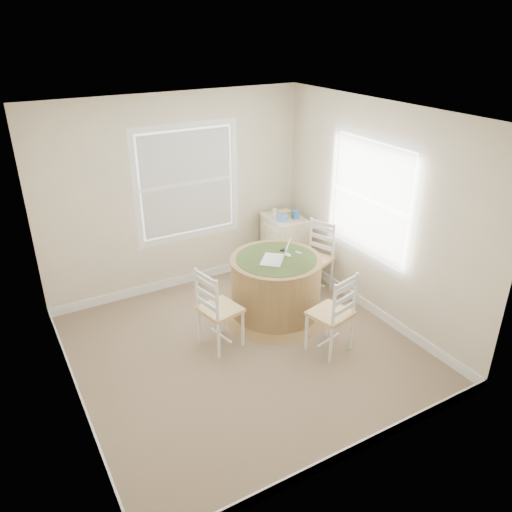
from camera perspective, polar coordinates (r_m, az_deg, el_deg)
room at (r=5.29m, az=-0.83°, el=2.26°), size 3.64×3.64×2.64m
round_table at (r=6.12m, az=2.27°, el=-3.33°), size 1.29×1.29×0.80m
chair_left at (r=5.58m, az=-4.14°, el=-6.04°), size 0.48×0.49×0.95m
chair_near at (r=5.55m, az=8.50°, el=-6.47°), size 0.50×0.49×0.95m
chair_right at (r=6.72m, az=6.65°, el=-0.34°), size 0.52×0.54×0.95m
laptop at (r=5.89m, az=2.28°, el=-0.23°), size 0.46×0.46×0.24m
mouse at (r=6.02m, az=3.64°, el=0.11°), size 0.09×0.12×0.03m
phone at (r=6.11m, az=4.90°, el=0.36°), size 0.07×0.10×0.02m
keys at (r=6.15m, az=3.07°, el=0.64°), size 0.07×0.07×0.02m
corner_chest at (r=7.22m, az=3.17°, el=1.31°), size 0.51×0.65×0.85m
tissue_box at (r=6.88m, az=3.01°, el=4.36°), size 0.12×0.12×0.10m
box_yellow at (r=7.11m, az=3.31°, el=4.89°), size 0.15×0.10×0.06m
box_blue at (r=6.99m, az=4.63°, el=4.74°), size 0.08×0.08×0.12m
cup_cream at (r=7.11m, az=2.06°, el=5.06°), size 0.07×0.07×0.09m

